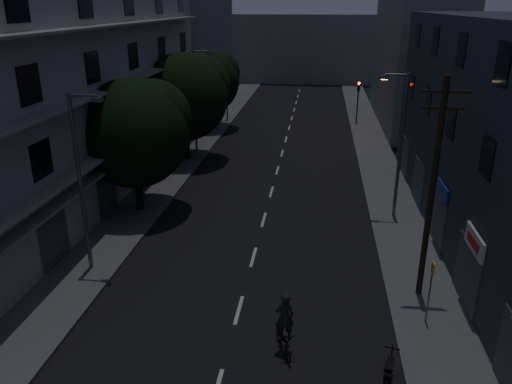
% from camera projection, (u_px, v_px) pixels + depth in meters
% --- Properties ---
extents(ground, '(160.00, 160.00, 0.00)m').
position_uv_depth(ground, '(278.00, 168.00, 37.17)').
color(ground, black).
rests_on(ground, ground).
extents(sidewalk_left, '(3.00, 90.00, 0.15)m').
position_uv_depth(sidewalk_left, '(180.00, 163.00, 38.02)').
color(sidewalk_left, '#565659').
rests_on(sidewalk_left, ground).
extents(sidewalk_right, '(3.00, 90.00, 0.15)m').
position_uv_depth(sidewalk_right, '(381.00, 171.00, 36.26)').
color(sidewalk_right, '#565659').
rests_on(sidewalk_right, ground).
extents(lane_markings, '(0.15, 60.50, 0.01)m').
position_uv_depth(lane_markings, '(284.00, 146.00, 42.96)').
color(lane_markings, beige).
rests_on(lane_markings, ground).
extents(building_left, '(7.00, 36.00, 14.00)m').
position_uv_depth(building_left, '(69.00, 85.00, 29.60)').
color(building_left, '#9F9F9A').
rests_on(building_left, ground).
extents(building_right, '(6.19, 28.00, 11.00)m').
position_uv_depth(building_right, '(512.00, 139.00, 23.60)').
color(building_right, '#2B2F3A').
rests_on(building_right, ground).
extents(building_far_left, '(6.00, 20.00, 16.00)m').
position_uv_depth(building_far_left, '(192.00, 36.00, 57.07)').
color(building_far_left, slate).
rests_on(building_far_left, ground).
extents(building_far_right, '(6.00, 20.00, 13.00)m').
position_uv_depth(building_far_right, '(415.00, 57.00, 49.21)').
color(building_far_right, slate).
rests_on(building_far_right, ground).
extents(building_far_end, '(24.00, 8.00, 10.00)m').
position_uv_depth(building_far_end, '(303.00, 48.00, 77.13)').
color(building_far_end, slate).
rests_on(building_far_end, ground).
extents(tree_near, '(6.19, 6.19, 7.64)m').
position_uv_depth(tree_near, '(135.00, 129.00, 27.93)').
color(tree_near, black).
rests_on(tree_near, sidewalk_left).
extents(tree_mid, '(6.56, 6.56, 8.07)m').
position_uv_depth(tree_mid, '(185.00, 93.00, 37.33)').
color(tree_mid, black).
rests_on(tree_mid, sidewalk_left).
extents(tree_far, '(5.95, 5.95, 7.35)m').
position_uv_depth(tree_far, '(208.00, 79.00, 47.30)').
color(tree_far, black).
rests_on(tree_far, sidewalk_left).
extents(traffic_signal_far_right, '(0.28, 0.37, 4.10)m').
position_uv_depth(traffic_signal_far_right, '(358.00, 94.00, 49.57)').
color(traffic_signal_far_right, black).
rests_on(traffic_signal_far_right, sidewalk_right).
extents(traffic_signal_far_left, '(0.28, 0.37, 4.10)m').
position_uv_depth(traffic_signal_far_left, '(227.00, 91.00, 50.88)').
color(traffic_signal_far_left, black).
rests_on(traffic_signal_far_left, sidewalk_left).
extents(street_lamp_left_near, '(1.51, 0.25, 8.00)m').
position_uv_depth(street_lamp_left_near, '(82.00, 176.00, 21.39)').
color(street_lamp_left_near, '#5B5E63').
rests_on(street_lamp_left_near, sidewalk_left).
extents(street_lamp_right, '(1.51, 0.25, 8.00)m').
position_uv_depth(street_lamp_right, '(399.00, 139.00, 27.12)').
color(street_lamp_right, slate).
rests_on(street_lamp_right, sidewalk_right).
extents(street_lamp_left_far, '(1.51, 0.25, 8.00)m').
position_uv_depth(street_lamp_left_far, '(196.00, 96.00, 39.88)').
color(street_lamp_left_far, slate).
rests_on(street_lamp_left_far, sidewalk_left).
extents(utility_pole, '(1.80, 0.24, 9.00)m').
position_uv_depth(utility_pole, '(433.00, 187.00, 19.27)').
color(utility_pole, black).
rests_on(utility_pole, sidewalk_right).
extents(bus_stop_sign, '(0.06, 0.35, 2.52)m').
position_uv_depth(bus_stop_sign, '(431.00, 281.00, 18.44)').
color(bus_stop_sign, '#595B60').
rests_on(bus_stop_sign, sidewalk_right).
extents(motorcycle, '(0.64, 1.73, 1.13)m').
position_uv_depth(motorcycle, '(389.00, 373.00, 15.97)').
color(motorcycle, black).
rests_on(motorcycle, ground).
extents(cyclist, '(1.22, 1.96, 2.35)m').
position_uv_depth(cyclist, '(284.00, 332.00, 17.40)').
color(cyclist, black).
rests_on(cyclist, ground).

